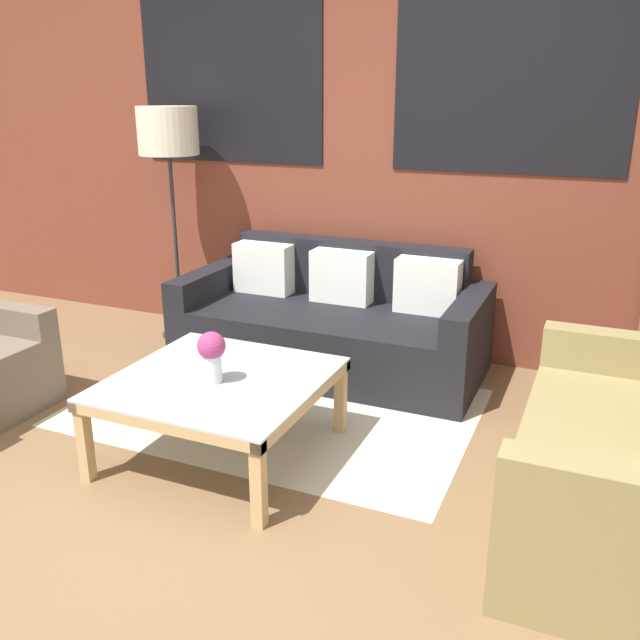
{
  "coord_description": "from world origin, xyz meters",
  "views": [
    {
      "loc": [
        1.6,
        -1.91,
        1.71
      ],
      "look_at": [
        0.22,
        1.28,
        0.55
      ],
      "focal_mm": 38.0,
      "sensor_mm": 36.0,
      "label": 1
    }
  ],
  "objects_px": {
    "flower_vase": "(212,353)",
    "floor_lamp": "(168,139)",
    "couch_dark": "(333,324)",
    "settee_vintage": "(636,463)",
    "coffee_table": "(220,388)"
  },
  "relations": [
    {
      "from": "floor_lamp",
      "to": "flower_vase",
      "type": "height_order",
      "value": "floor_lamp"
    },
    {
      "from": "couch_dark",
      "to": "settee_vintage",
      "type": "height_order",
      "value": "settee_vintage"
    },
    {
      "from": "coffee_table",
      "to": "flower_vase",
      "type": "relative_size",
      "value": 3.92
    },
    {
      "from": "flower_vase",
      "to": "floor_lamp",
      "type": "bearing_deg",
      "value": 129.67
    },
    {
      "from": "settee_vintage",
      "to": "floor_lamp",
      "type": "bearing_deg",
      "value": 157.52
    },
    {
      "from": "couch_dark",
      "to": "coffee_table",
      "type": "xyz_separation_m",
      "value": [
        -0.06,
        -1.3,
        0.07
      ]
    },
    {
      "from": "settee_vintage",
      "to": "floor_lamp",
      "type": "relative_size",
      "value": 0.91
    },
    {
      "from": "couch_dark",
      "to": "flower_vase",
      "type": "height_order",
      "value": "couch_dark"
    },
    {
      "from": "couch_dark",
      "to": "flower_vase",
      "type": "distance_m",
      "value": 1.39
    },
    {
      "from": "couch_dark",
      "to": "settee_vintage",
      "type": "distance_m",
      "value": 2.14
    },
    {
      "from": "settee_vintage",
      "to": "coffee_table",
      "type": "bearing_deg",
      "value": -175.92
    },
    {
      "from": "floor_lamp",
      "to": "flower_vase",
      "type": "relative_size",
      "value": 6.54
    },
    {
      "from": "settee_vintage",
      "to": "flower_vase",
      "type": "relative_size",
      "value": 5.97
    },
    {
      "from": "settee_vintage",
      "to": "flower_vase",
      "type": "bearing_deg",
      "value": -174.05
    },
    {
      "from": "settee_vintage",
      "to": "coffee_table",
      "type": "xyz_separation_m",
      "value": [
        -1.85,
        -0.13,
        0.05
      ]
    }
  ]
}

